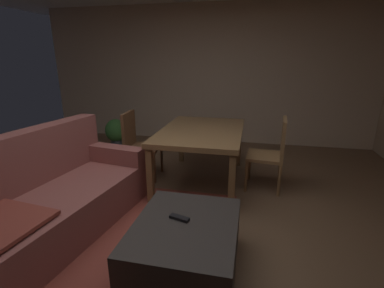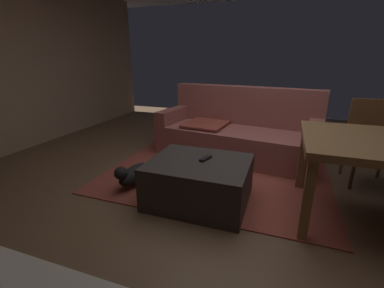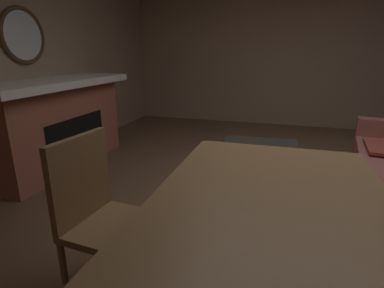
% 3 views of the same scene
% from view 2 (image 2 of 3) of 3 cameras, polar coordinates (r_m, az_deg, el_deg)
% --- Properties ---
extents(floor, '(8.21, 8.21, 0.00)m').
position_cam_2_polar(floor, '(2.98, 9.82, -9.24)').
color(floor, brown).
extents(area_rug, '(2.60, 2.00, 0.01)m').
position_cam_2_polar(area_rug, '(3.26, 5.24, -6.39)').
color(area_rug, brown).
rests_on(area_rug, ground).
extents(couch, '(2.28, 1.18, 0.97)m').
position_cam_2_polar(couch, '(3.81, 9.82, 2.37)').
color(couch, '#8C4C47').
rests_on(couch, ground).
extents(ottoman_coffee_table, '(0.94, 0.78, 0.42)m').
position_cam_2_polar(ottoman_coffee_table, '(2.58, 1.56, -8.14)').
color(ottoman_coffee_table, '#2D2826').
rests_on(ottoman_coffee_table, ground).
extents(tv_remote, '(0.09, 0.17, 0.02)m').
position_cam_2_polar(tv_remote, '(2.53, 2.99, -3.18)').
color(tv_remote, black).
rests_on(tv_remote, ottoman_coffee_table).
extents(dining_chair_north, '(0.47, 0.47, 0.93)m').
position_cam_2_polar(dining_chair_north, '(3.53, 34.37, 1.29)').
color(dining_chair_north, brown).
rests_on(dining_chair_north, ground).
extents(small_dog, '(0.23, 0.56, 0.26)m').
position_cam_2_polar(small_dog, '(2.95, -12.68, -6.31)').
color(small_dog, black).
rests_on(small_dog, ground).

